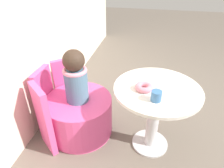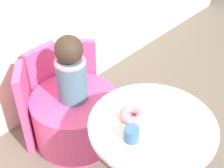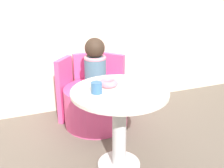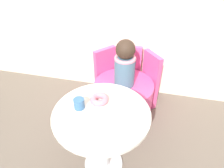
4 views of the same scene
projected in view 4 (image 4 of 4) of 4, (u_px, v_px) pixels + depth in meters
The scene contains 7 objects.
ground_plane at pixel (94, 160), 1.76m from camera, with size 12.00×12.00×0.00m, color #665B51.
round_table at pixel (102, 129), 1.46m from camera, with size 0.68×0.68×0.62m.
tub_chair at pixel (123, 98), 2.15m from camera, with size 0.62×0.62×0.38m.
booth_backrest at pixel (128, 75), 2.27m from camera, with size 0.72×0.26×0.64m.
child_figure at pixel (125, 64), 1.90m from camera, with size 0.21×0.21×0.48m.
donut at pixel (99, 99), 1.44m from camera, with size 0.13×0.13×0.05m.
cup at pixel (79, 104), 1.38m from camera, with size 0.08×0.08×0.08m.
Camera 4 is at (0.39, -0.95, 1.59)m, focal length 32.00 mm.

